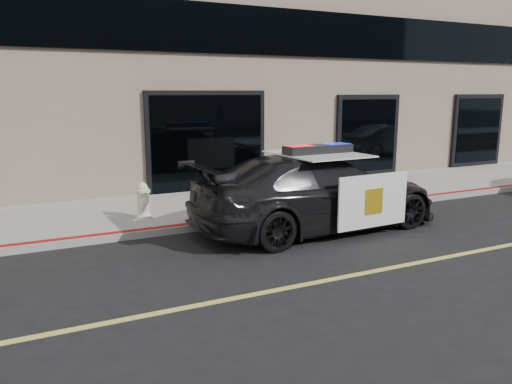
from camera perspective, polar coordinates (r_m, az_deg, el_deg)
name	(u,v)px	position (r m, az deg, el deg)	size (l,w,h in m)	color
ground	(411,264)	(8.84, 17.24, -7.90)	(120.00, 120.00, 0.00)	black
sidewalk_n	(268,200)	(12.98, 1.33, -0.91)	(60.00, 3.50, 0.15)	gray
police_car	(317,192)	(10.47, 7.02, 0.05)	(2.76, 5.63, 1.78)	black
fire_hydrant	(143,202)	(10.98, -12.76, -1.07)	(0.36, 0.50, 0.80)	white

